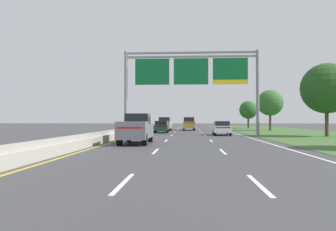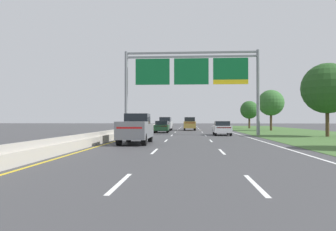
{
  "view_description": "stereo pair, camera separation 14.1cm",
  "coord_description": "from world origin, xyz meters",
  "px_view_note": "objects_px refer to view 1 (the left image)",
  "views": [
    {
      "loc": [
        -0.07,
        1.57,
        1.77
      ],
      "look_at": [
        -1.84,
        30.71,
        2.11
      ],
      "focal_mm": 34.77,
      "sensor_mm": 36.0,
      "label": 1
    },
    {
      "loc": [
        0.07,
        1.58,
        1.77
      ],
      "look_at": [
        -1.84,
        30.71,
        2.11
      ],
      "focal_mm": 34.77,
      "sensor_mm": 36.0,
      "label": 2
    }
  ],
  "objects_px": {
    "overhead_sign_gantry": "(191,75)",
    "roadside_tree_far": "(270,103)",
    "car_white_right_lane_sedan": "(222,128)",
    "car_darkgreen_left_lane_sedan": "(161,127)",
    "car_gold_centre_lane_suv": "(189,123)",
    "roadside_tree_distant": "(248,110)",
    "pickup_truck_grey": "(136,129)",
    "roadside_tree_mid": "(327,88)",
    "car_silver_left_lane_suv": "(165,124)"
  },
  "relations": [
    {
      "from": "pickup_truck_grey",
      "to": "roadside_tree_mid",
      "type": "xyz_separation_m",
      "value": [
        17.9,
        10.49,
        3.85
      ]
    },
    {
      "from": "car_silver_left_lane_suv",
      "to": "roadside_tree_mid",
      "type": "xyz_separation_m",
      "value": [
        17.72,
        -16.71,
        3.82
      ]
    },
    {
      "from": "pickup_truck_grey",
      "to": "car_darkgreen_left_lane_sedan",
      "type": "bearing_deg",
      "value": -1.13
    },
    {
      "from": "car_gold_centre_lane_suv",
      "to": "car_silver_left_lane_suv",
      "type": "distance_m",
      "value": 4.24
    },
    {
      "from": "car_gold_centre_lane_suv",
      "to": "car_darkgreen_left_lane_sedan",
      "type": "relative_size",
      "value": 1.07
    },
    {
      "from": "pickup_truck_grey",
      "to": "roadside_tree_mid",
      "type": "distance_m",
      "value": 21.1
    },
    {
      "from": "roadside_tree_mid",
      "to": "roadside_tree_distant",
      "type": "distance_m",
      "value": 30.8
    },
    {
      "from": "overhead_sign_gantry",
      "to": "car_white_right_lane_sedan",
      "type": "bearing_deg",
      "value": 5.21
    },
    {
      "from": "pickup_truck_grey",
      "to": "roadside_tree_far",
      "type": "bearing_deg",
      "value": -30.86
    },
    {
      "from": "pickup_truck_grey",
      "to": "car_gold_centre_lane_suv",
      "type": "xyz_separation_m",
      "value": [
        3.94,
        29.16,
        0.02
      ]
    },
    {
      "from": "roadside_tree_mid",
      "to": "overhead_sign_gantry",
      "type": "bearing_deg",
      "value": 170.69
    },
    {
      "from": "car_gold_centre_lane_suv",
      "to": "roadside_tree_mid",
      "type": "height_order",
      "value": "roadside_tree_mid"
    },
    {
      "from": "overhead_sign_gantry",
      "to": "pickup_truck_grey",
      "type": "distance_m",
      "value": 14.53
    },
    {
      "from": "car_darkgreen_left_lane_sedan",
      "to": "roadside_tree_far",
      "type": "height_order",
      "value": "roadside_tree_far"
    },
    {
      "from": "roadside_tree_far",
      "to": "roadside_tree_distant",
      "type": "distance_m",
      "value": 12.9
    },
    {
      "from": "car_white_right_lane_sedan",
      "to": "car_darkgreen_left_lane_sedan",
      "type": "bearing_deg",
      "value": 49.41
    },
    {
      "from": "car_gold_centre_lane_suv",
      "to": "roadside_tree_distant",
      "type": "relative_size",
      "value": 0.87
    },
    {
      "from": "car_white_right_lane_sedan",
      "to": "roadside_tree_mid",
      "type": "distance_m",
      "value": 11.45
    },
    {
      "from": "car_darkgreen_left_lane_sedan",
      "to": "roadside_tree_mid",
      "type": "relative_size",
      "value": 0.59
    },
    {
      "from": "overhead_sign_gantry",
      "to": "pickup_truck_grey",
      "type": "height_order",
      "value": "overhead_sign_gantry"
    },
    {
      "from": "pickup_truck_grey",
      "to": "car_silver_left_lane_suv",
      "type": "bearing_deg",
      "value": -0.76
    },
    {
      "from": "pickup_truck_grey",
      "to": "car_silver_left_lane_suv",
      "type": "xyz_separation_m",
      "value": [
        0.18,
        27.2,
        0.02
      ]
    },
    {
      "from": "car_silver_left_lane_suv",
      "to": "car_white_right_lane_sedan",
      "type": "bearing_deg",
      "value": -151.98
    },
    {
      "from": "car_gold_centre_lane_suv",
      "to": "roadside_tree_far",
      "type": "relative_size",
      "value": 0.74
    },
    {
      "from": "car_gold_centre_lane_suv",
      "to": "car_darkgreen_left_lane_sedan",
      "type": "distance_m",
      "value": 10.39
    },
    {
      "from": "roadside_tree_mid",
      "to": "roadside_tree_distant",
      "type": "xyz_separation_m",
      "value": [
        -2.24,
        30.69,
        -1.3
      ]
    },
    {
      "from": "car_gold_centre_lane_suv",
      "to": "overhead_sign_gantry",
      "type": "bearing_deg",
      "value": 179.92
    },
    {
      "from": "overhead_sign_gantry",
      "to": "car_silver_left_lane_suv",
      "type": "xyz_separation_m",
      "value": [
        -3.93,
        14.45,
        -5.61
      ]
    },
    {
      "from": "pickup_truck_grey",
      "to": "car_darkgreen_left_lane_sedan",
      "type": "xyz_separation_m",
      "value": [
        0.26,
        19.45,
        -0.26
      ]
    },
    {
      "from": "car_silver_left_lane_suv",
      "to": "car_darkgreen_left_lane_sedan",
      "type": "relative_size",
      "value": 1.07
    },
    {
      "from": "overhead_sign_gantry",
      "to": "car_gold_centre_lane_suv",
      "type": "height_order",
      "value": "overhead_sign_gantry"
    },
    {
      "from": "overhead_sign_gantry",
      "to": "roadside_tree_distant",
      "type": "xyz_separation_m",
      "value": [
        11.55,
        28.43,
        -3.08
      ]
    },
    {
      "from": "car_gold_centre_lane_suv",
      "to": "roadside_tree_mid",
      "type": "relative_size",
      "value": 0.63
    },
    {
      "from": "roadside_tree_far",
      "to": "overhead_sign_gantry",
      "type": "bearing_deg",
      "value": -128.86
    },
    {
      "from": "car_silver_left_lane_suv",
      "to": "car_white_right_lane_sedan",
      "type": "height_order",
      "value": "car_silver_left_lane_suv"
    },
    {
      "from": "car_white_right_lane_sedan",
      "to": "roadside_tree_far",
      "type": "relative_size",
      "value": 0.69
    },
    {
      "from": "car_darkgreen_left_lane_sedan",
      "to": "car_white_right_lane_sedan",
      "type": "bearing_deg",
      "value": -132.14
    },
    {
      "from": "overhead_sign_gantry",
      "to": "car_white_right_lane_sedan",
      "type": "xyz_separation_m",
      "value": [
        3.41,
        0.31,
        -5.89
      ]
    },
    {
      "from": "overhead_sign_gantry",
      "to": "roadside_tree_far",
      "type": "xyz_separation_m",
      "value": [
        12.56,
        15.59,
        -2.35
      ]
    },
    {
      "from": "pickup_truck_grey",
      "to": "roadside_tree_far",
      "type": "height_order",
      "value": "roadside_tree_far"
    },
    {
      "from": "car_silver_left_lane_suv",
      "to": "car_white_right_lane_sedan",
      "type": "distance_m",
      "value": 15.94
    },
    {
      "from": "car_silver_left_lane_suv",
      "to": "car_white_right_lane_sedan",
      "type": "xyz_separation_m",
      "value": [
        7.34,
        -14.14,
        -0.28
      ]
    },
    {
      "from": "roadside_tree_mid",
      "to": "roadside_tree_distant",
      "type": "relative_size",
      "value": 1.39
    },
    {
      "from": "car_darkgreen_left_lane_sedan",
      "to": "roadside_tree_far",
      "type": "distance_m",
      "value": 19.01
    },
    {
      "from": "roadside_tree_distant",
      "to": "car_white_right_lane_sedan",
      "type": "bearing_deg",
      "value": -106.13
    },
    {
      "from": "car_gold_centre_lane_suv",
      "to": "roadside_tree_distant",
      "type": "xyz_separation_m",
      "value": [
        11.72,
        12.02,
        2.53
      ]
    },
    {
      "from": "pickup_truck_grey",
      "to": "roadside_tree_far",
      "type": "relative_size",
      "value": 0.85
    },
    {
      "from": "roadside_tree_mid",
      "to": "roadside_tree_far",
      "type": "height_order",
      "value": "roadside_tree_mid"
    },
    {
      "from": "overhead_sign_gantry",
      "to": "roadside_tree_distant",
      "type": "height_order",
      "value": "overhead_sign_gantry"
    },
    {
      "from": "overhead_sign_gantry",
      "to": "roadside_tree_far",
      "type": "relative_size",
      "value": 2.35
    }
  ]
}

